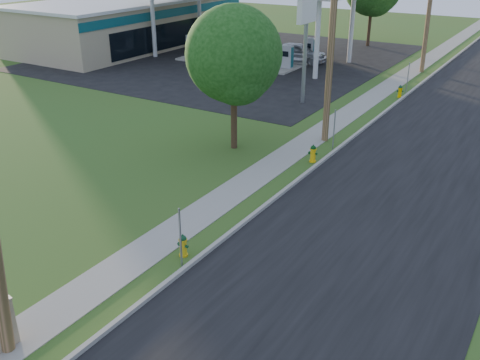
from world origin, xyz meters
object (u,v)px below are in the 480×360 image
Objects in this scene: hydrant_mid at (313,153)px; hydrant_far at (400,91)px; price_pylon at (307,11)px; utility_pole_mid at (332,40)px; utility_pole_far at (430,6)px; tree_verge at (235,59)px; fuel_pump_sw at (219,42)px; car_silver at (298,52)px; fuel_pump_nw at (192,49)px; fuel_pump_se at (309,52)px; fuel_pump_ne at (287,61)px; hydrant_near at (183,245)px.

hydrant_mid is 12.88m from hydrant_far.
price_pylon is at bearing -136.44° from hydrant_far.
utility_pole_far is (0.00, 18.00, -0.15)m from utility_pole_mid.
utility_pole_far reaches higher than tree_verge.
tree_verge is at bearing -173.93° from hydrant_mid.
utility_pole_mid is 1.03× the size of utility_pole_far.
fuel_pump_sw is at bearing 159.37° from hydrant_far.
fuel_pump_sw is 8.39m from car_silver.
fuel_pump_nw is at bearing 131.95° from tree_verge.
utility_pole_far is at bearing -85.48° from car_silver.
fuel_pump_se is at bearing 117.63° from utility_pole_mid.
fuel_pump_sw is at bearing 180.00° from fuel_pump_se.
fuel_pump_nw is at bearing 180.00° from fuel_pump_ne.
utility_pole_far is at bearing 95.62° from hydrant_far.
hydrant_far is 12.07m from car_silver.
utility_pole_far is 12.25× the size of hydrant_near.
fuel_pump_sw is at bearing 90.00° from fuel_pump_nw.
utility_pole_mid is 19.65m from fuel_pump_se.
hydrant_far is at bearing -17.40° from fuel_pump_ne.
utility_pole_mid reaches higher than hydrant_mid.
hydrant_mid is (18.59, -15.91, -0.32)m from fuel_pump_nw.
hydrant_far is at bearing -84.38° from utility_pole_far.
tree_verge is at bearing -70.83° from fuel_pump_ne.
hydrant_mid is (9.59, -19.91, -0.32)m from fuel_pump_se.
fuel_pump_se is 3.98× the size of hydrant_far.
utility_pole_mid is at bearing -94.54° from hydrant_far.
hydrant_near is (9.44, -29.31, -0.34)m from fuel_pump_se.
hydrant_near is (3.76, -8.98, -3.94)m from tree_verge.
fuel_pump_sw is (0.00, 4.00, 0.00)m from fuel_pump_nw.
utility_pole_far is 10.99m from fuel_pump_ne.
utility_pole_far is 2.97× the size of fuel_pump_nw.
tree_verge is at bearing -54.17° from fuel_pump_sw.
hydrant_far is at bearing 89.53° from hydrant_mid.
tree_verge is at bearing -134.07° from utility_pole_mid.
fuel_pump_sw is 4.13× the size of hydrant_near.
hydrant_mid is 1.03× the size of hydrant_far.
fuel_pump_nw is 3.98× the size of hydrant_far.
fuel_pump_ne is (-8.90, 13.00, -4.23)m from utility_pole_mid.
car_silver is at bearing 120.55° from utility_pole_mid.
hydrant_near is at bearing -67.27° from tree_verge.
fuel_pump_ne is (9.00, 0.00, 0.00)m from fuel_pump_nw.
fuel_pump_ne reaches higher than car_silver.
fuel_pump_sw is 1.00× the size of fuel_pump_se.
price_pylon is at bearing -107.33° from utility_pole_far.
fuel_pump_ne is at bearing 109.17° from tree_verge.
hydrant_near is (9.44, -25.31, -0.34)m from fuel_pump_ne.
car_silver is (-0.65, -0.82, 0.08)m from fuel_pump_se.
utility_pole_mid is 3.06× the size of fuel_pump_se.
fuel_pump_se is at bearing -44.44° from car_silver.
hydrant_mid is at bearing 6.07° from tree_verge.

